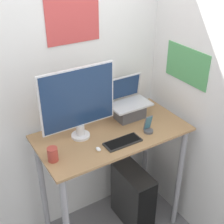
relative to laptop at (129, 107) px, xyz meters
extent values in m
cube|color=silver|center=(-0.23, 0.27, 0.11)|extent=(6.00, 0.05, 2.60)
cube|color=#BF3F3F|center=(-0.35, 0.24, 0.72)|extent=(0.42, 0.01, 0.36)
cube|color=silver|center=(0.45, -0.42, 0.11)|extent=(0.05, 6.00, 2.60)
cube|color=#4C9959|center=(0.42, -0.18, 0.34)|extent=(0.01, 0.46, 0.29)
cube|color=#936D47|center=(-0.23, -0.12, -0.11)|extent=(1.19, 0.61, 0.02)
cylinder|color=gray|center=(0.31, -0.36, -0.65)|extent=(0.05, 0.05, 1.07)
cylinder|color=gray|center=(-0.77, 0.13, -0.65)|extent=(0.05, 0.05, 1.07)
cylinder|color=gray|center=(0.31, 0.13, -0.65)|extent=(0.05, 0.05, 1.07)
cube|color=#4C4C51|center=(0.00, -0.02, -0.04)|extent=(0.24, 0.14, 0.12)
cube|color=#B7B7BC|center=(0.00, -0.02, 0.03)|extent=(0.34, 0.20, 0.02)
cube|color=#B7B7BC|center=(0.00, 0.10, 0.14)|extent=(0.34, 0.03, 0.20)
cube|color=navy|center=(0.00, 0.09, 0.14)|extent=(0.30, 0.03, 0.18)
cylinder|color=silver|center=(-0.47, -0.05, -0.09)|extent=(0.14, 0.14, 0.02)
cylinder|color=silver|center=(-0.47, -0.05, -0.03)|extent=(0.06, 0.06, 0.09)
cube|color=silver|center=(-0.47, -0.04, 0.23)|extent=(0.58, 0.01, 0.46)
cube|color=navy|center=(-0.47, -0.05, 0.23)|extent=(0.55, 0.01, 0.44)
cube|color=black|center=(-0.24, -0.28, -0.09)|extent=(0.28, 0.12, 0.01)
cube|color=black|center=(-0.24, -0.28, -0.08)|extent=(0.26, 0.10, 0.00)
ellipsoid|color=white|center=(-0.44, -0.27, -0.09)|extent=(0.03, 0.05, 0.02)
cylinder|color=#4C4C51|center=(0.00, -0.27, -0.09)|extent=(0.07, 0.07, 0.02)
cube|color=#4C515B|center=(0.00, -0.25, -0.02)|extent=(0.06, 0.03, 0.12)
cube|color=#336072|center=(0.00, -0.26, -0.02)|extent=(0.05, 0.03, 0.11)
cube|color=black|center=(-0.02, -0.13, -0.89)|extent=(0.21, 0.44, 0.58)
cube|color=black|center=(-0.02, -0.35, -0.89)|extent=(0.20, 0.01, 0.55)
cylinder|color=#9E382D|center=(-0.76, -0.21, -0.05)|extent=(0.07, 0.07, 0.10)
camera|label=1|loc=(-1.29, -1.85, 1.25)|focal=50.00mm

